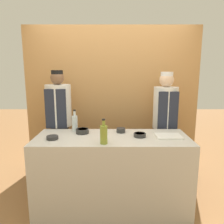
{
  "coord_description": "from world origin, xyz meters",
  "views": [
    {
      "loc": [
        -0.0,
        -2.55,
        1.73
      ],
      "look_at": [
        0.0,
        0.14,
        1.21
      ],
      "focal_mm": 35.0,
      "sensor_mm": 36.0,
      "label": 1
    }
  ],
  "objects_px": {
    "sauce_bowl_orange": "(52,137)",
    "chef_right": "(165,125)",
    "sauce_bowl_yellow": "(82,131)",
    "sauce_bowl_green": "(121,130)",
    "bottle_clear": "(75,123)",
    "chef_left": "(59,125)",
    "sauce_bowl_brown": "(140,135)",
    "bottle_oil": "(104,134)",
    "cutting_board": "(168,136)"
  },
  "relations": [
    {
      "from": "sauce_bowl_orange",
      "to": "chef_right",
      "type": "height_order",
      "value": "chef_right"
    },
    {
      "from": "sauce_bowl_orange",
      "to": "sauce_bowl_yellow",
      "type": "xyz_separation_m",
      "value": [
        0.32,
        0.24,
        0.01
      ]
    },
    {
      "from": "sauce_bowl_green",
      "to": "bottle_clear",
      "type": "bearing_deg",
      "value": 174.16
    },
    {
      "from": "bottle_clear",
      "to": "chef_left",
      "type": "bearing_deg",
      "value": 131.73
    },
    {
      "from": "sauce_bowl_yellow",
      "to": "bottle_clear",
      "type": "relative_size",
      "value": 0.57
    },
    {
      "from": "sauce_bowl_brown",
      "to": "bottle_clear",
      "type": "distance_m",
      "value": 0.87
    },
    {
      "from": "sauce_bowl_orange",
      "to": "sauce_bowl_yellow",
      "type": "bearing_deg",
      "value": 37.2
    },
    {
      "from": "bottle_oil",
      "to": "sauce_bowl_yellow",
      "type": "bearing_deg",
      "value": 126.02
    },
    {
      "from": "chef_right",
      "to": "chef_left",
      "type": "bearing_deg",
      "value": 180.0
    },
    {
      "from": "sauce_bowl_brown",
      "to": "bottle_oil",
      "type": "xyz_separation_m",
      "value": [
        -0.43,
        -0.25,
        0.08
      ]
    },
    {
      "from": "cutting_board",
      "to": "bottle_clear",
      "type": "distance_m",
      "value": 1.21
    },
    {
      "from": "sauce_bowl_brown",
      "to": "bottle_clear",
      "type": "relative_size",
      "value": 0.51
    },
    {
      "from": "sauce_bowl_orange",
      "to": "bottle_clear",
      "type": "xyz_separation_m",
      "value": [
        0.21,
        0.35,
        0.09
      ]
    },
    {
      "from": "sauce_bowl_green",
      "to": "bottle_clear",
      "type": "distance_m",
      "value": 0.62
    },
    {
      "from": "sauce_bowl_brown",
      "to": "bottle_clear",
      "type": "height_order",
      "value": "bottle_clear"
    },
    {
      "from": "sauce_bowl_brown",
      "to": "bottle_oil",
      "type": "distance_m",
      "value": 0.5
    },
    {
      "from": "sauce_bowl_brown",
      "to": "chef_left",
      "type": "height_order",
      "value": "chef_left"
    },
    {
      "from": "sauce_bowl_green",
      "to": "sauce_bowl_brown",
      "type": "relative_size",
      "value": 0.77
    },
    {
      "from": "sauce_bowl_green",
      "to": "cutting_board",
      "type": "relative_size",
      "value": 0.37
    },
    {
      "from": "bottle_oil",
      "to": "chef_right",
      "type": "xyz_separation_m",
      "value": [
        0.87,
        0.82,
        -0.11
      ]
    },
    {
      "from": "chef_right",
      "to": "cutting_board",
      "type": "bearing_deg",
      "value": -98.83
    },
    {
      "from": "bottle_oil",
      "to": "chef_left",
      "type": "bearing_deg",
      "value": 129.9
    },
    {
      "from": "sauce_bowl_green",
      "to": "bottle_oil",
      "type": "bearing_deg",
      "value": -115.22
    },
    {
      "from": "sauce_bowl_yellow",
      "to": "sauce_bowl_brown",
      "type": "relative_size",
      "value": 1.11
    },
    {
      "from": "bottle_clear",
      "to": "cutting_board",
      "type": "bearing_deg",
      "value": -12.48
    },
    {
      "from": "cutting_board",
      "to": "chef_right",
      "type": "xyz_separation_m",
      "value": [
        0.09,
        0.58,
        -0.01
      ]
    },
    {
      "from": "sauce_bowl_yellow",
      "to": "cutting_board",
      "type": "xyz_separation_m",
      "value": [
        1.07,
        -0.16,
        -0.02
      ]
    },
    {
      "from": "sauce_bowl_brown",
      "to": "chef_left",
      "type": "bearing_deg",
      "value": 152.95
    },
    {
      "from": "sauce_bowl_green",
      "to": "chef_left",
      "type": "relative_size",
      "value": 0.07
    },
    {
      "from": "bottle_oil",
      "to": "bottle_clear",
      "type": "bearing_deg",
      "value": 128.69
    },
    {
      "from": "sauce_bowl_orange",
      "to": "bottle_oil",
      "type": "distance_m",
      "value": 0.63
    },
    {
      "from": "sauce_bowl_green",
      "to": "chef_right",
      "type": "bearing_deg",
      "value": 29.94
    },
    {
      "from": "cutting_board",
      "to": "chef_left",
      "type": "relative_size",
      "value": 0.18
    },
    {
      "from": "sauce_bowl_orange",
      "to": "chef_right",
      "type": "bearing_deg",
      "value": 24.22
    },
    {
      "from": "cutting_board",
      "to": "chef_left",
      "type": "distance_m",
      "value": 1.57
    },
    {
      "from": "sauce_bowl_brown",
      "to": "sauce_bowl_green",
      "type": "bearing_deg",
      "value": 139.71
    },
    {
      "from": "sauce_bowl_brown",
      "to": "sauce_bowl_yellow",
      "type": "bearing_deg",
      "value": 168.39
    },
    {
      "from": "sauce_bowl_yellow",
      "to": "cutting_board",
      "type": "relative_size",
      "value": 0.53
    },
    {
      "from": "sauce_bowl_green",
      "to": "sauce_bowl_yellow",
      "type": "relative_size",
      "value": 0.7
    },
    {
      "from": "sauce_bowl_orange",
      "to": "cutting_board",
      "type": "bearing_deg",
      "value": 3.53
    },
    {
      "from": "sauce_bowl_orange",
      "to": "chef_right",
      "type": "distance_m",
      "value": 1.62
    },
    {
      "from": "sauce_bowl_green",
      "to": "bottle_clear",
      "type": "relative_size",
      "value": 0.4
    },
    {
      "from": "sauce_bowl_green",
      "to": "chef_left",
      "type": "distance_m",
      "value": 0.97
    },
    {
      "from": "bottle_clear",
      "to": "sauce_bowl_orange",
      "type": "bearing_deg",
      "value": -121.08
    },
    {
      "from": "sauce_bowl_orange",
      "to": "cutting_board",
      "type": "relative_size",
      "value": 0.45
    },
    {
      "from": "bottle_oil",
      "to": "chef_right",
      "type": "relative_size",
      "value": 0.16
    },
    {
      "from": "cutting_board",
      "to": "chef_right",
      "type": "bearing_deg",
      "value": 81.17
    },
    {
      "from": "sauce_bowl_green",
      "to": "sauce_bowl_orange",
      "type": "distance_m",
      "value": 0.86
    },
    {
      "from": "sauce_bowl_orange",
      "to": "chef_left",
      "type": "relative_size",
      "value": 0.08
    },
    {
      "from": "bottle_clear",
      "to": "chef_right",
      "type": "bearing_deg",
      "value": 14.08
    }
  ]
}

